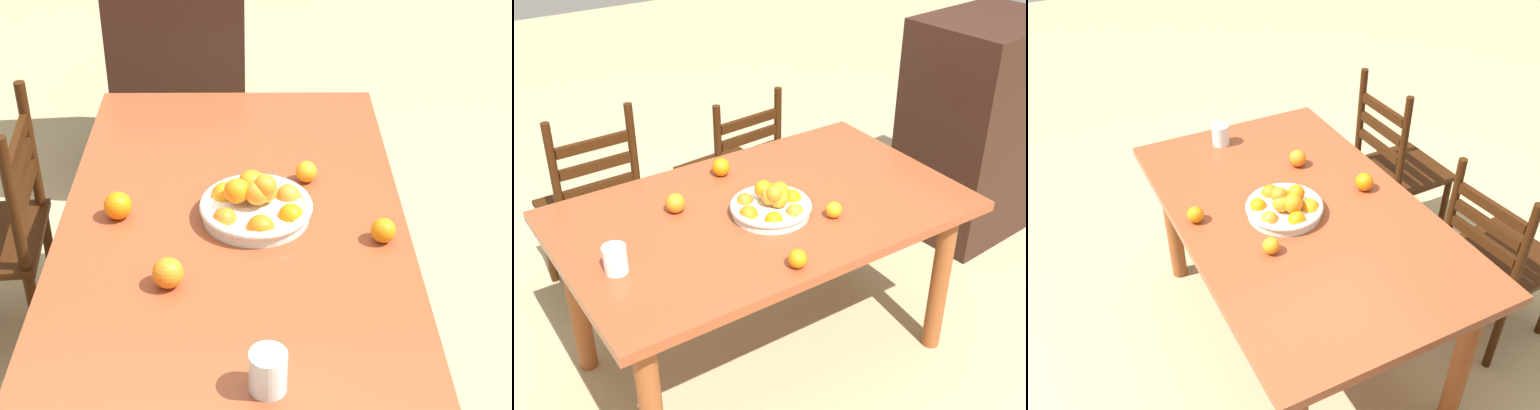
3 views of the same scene
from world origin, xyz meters
TOP-DOWN VIEW (x-y plane):
  - ground_plane at (0.00, 0.00)m, footprint 12.00×12.00m
  - dining_table at (0.00, 0.00)m, footprint 1.52×0.92m
  - chair_near_window at (-0.40, 0.80)m, footprint 0.41×0.41m
  - chair_by_cabinet at (0.34, 0.79)m, footprint 0.45×0.45m
  - cabinet at (1.55, 0.28)m, footprint 0.75×0.62m
  - fruit_bowl at (-0.00, -0.06)m, footprint 0.30×0.30m
  - orange_loose_0 at (-0.11, -0.38)m, footprint 0.06×0.06m
  - orange_loose_1 at (-0.00, 0.30)m, footprint 0.07×0.07m
  - orange_loose_2 at (-0.28, 0.15)m, footprint 0.07×0.07m
  - orange_loose_3 at (0.18, -0.21)m, footprint 0.06×0.06m
  - drinking_glass at (-0.61, -0.08)m, footprint 0.08×0.08m

SIDE VIEW (x-z plane):
  - ground_plane at x=0.00m, z-range 0.00..0.00m
  - chair_by_cabinet at x=0.34m, z-range -0.01..0.87m
  - chair_near_window at x=-0.40m, z-range -0.03..0.95m
  - cabinet at x=1.55m, z-range 0.00..1.16m
  - dining_table at x=0.00m, z-range 0.26..1.00m
  - orange_loose_3 at x=0.18m, z-range 0.74..0.80m
  - orange_loose_0 at x=-0.11m, z-range 0.74..0.80m
  - orange_loose_1 at x=0.00m, z-range 0.74..0.81m
  - orange_loose_2 at x=-0.28m, z-range 0.74..0.81m
  - fruit_bowl at x=0.00m, z-range 0.71..0.84m
  - drinking_glass at x=-0.61m, z-range 0.74..0.83m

